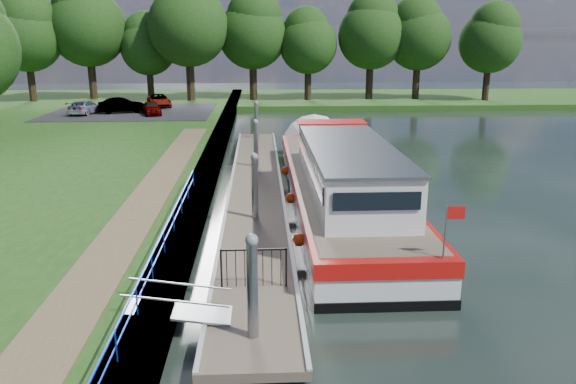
{
  "coord_description": "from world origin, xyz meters",
  "views": [
    {
      "loc": [
        0.21,
        -12.27,
        7.16
      ],
      "look_at": [
        1.27,
        8.53,
        1.4
      ],
      "focal_mm": 35.0,
      "sensor_mm": 36.0,
      "label": 1
    }
  ],
  "objects_px": {
    "car_a": "(152,108)",
    "car_b": "(122,105)",
    "car_c": "(85,107)",
    "pontoon": "(256,192)",
    "barge": "(337,179)",
    "car_d": "(159,101)"
  },
  "relations": [
    {
      "from": "car_a",
      "to": "car_c",
      "type": "relative_size",
      "value": 0.83
    },
    {
      "from": "car_a",
      "to": "car_d",
      "type": "distance_m",
      "value": 5.6
    },
    {
      "from": "car_a",
      "to": "car_c",
      "type": "distance_m",
      "value": 5.78
    },
    {
      "from": "car_b",
      "to": "car_d",
      "type": "xyz_separation_m",
      "value": [
        2.44,
        4.28,
        -0.07
      ]
    },
    {
      "from": "car_c",
      "to": "pontoon",
      "type": "bearing_deg",
      "value": 131.94
    },
    {
      "from": "car_a",
      "to": "pontoon",
      "type": "bearing_deg",
      "value": -85.5
    },
    {
      "from": "barge",
      "to": "car_a",
      "type": "distance_m",
      "value": 27.07
    },
    {
      "from": "pontoon",
      "to": "car_d",
      "type": "height_order",
      "value": "car_d"
    },
    {
      "from": "pontoon",
      "to": "car_d",
      "type": "distance_m",
      "value": 29.79
    },
    {
      "from": "barge",
      "to": "car_a",
      "type": "relative_size",
      "value": 6.32
    },
    {
      "from": "car_b",
      "to": "car_a",
      "type": "bearing_deg",
      "value": -133.11
    },
    {
      "from": "pontoon",
      "to": "car_b",
      "type": "height_order",
      "value": "car_b"
    },
    {
      "from": "car_a",
      "to": "car_b",
      "type": "height_order",
      "value": "car_b"
    },
    {
      "from": "car_b",
      "to": "car_d",
      "type": "distance_m",
      "value": 4.92
    },
    {
      "from": "barge",
      "to": "car_a",
      "type": "xyz_separation_m",
      "value": [
        -12.47,
        24.03,
        0.32
      ]
    },
    {
      "from": "car_a",
      "to": "car_d",
      "type": "relative_size",
      "value": 0.81
    },
    {
      "from": "car_b",
      "to": "car_c",
      "type": "bearing_deg",
      "value": 83.31
    },
    {
      "from": "pontoon",
      "to": "barge",
      "type": "xyz_separation_m",
      "value": [
        3.6,
        -1.31,
        0.9
      ]
    },
    {
      "from": "barge",
      "to": "car_c",
      "type": "height_order",
      "value": "barge"
    },
    {
      "from": "pontoon",
      "to": "car_d",
      "type": "bearing_deg",
      "value": 107.99
    },
    {
      "from": "barge",
      "to": "car_d",
      "type": "height_order",
      "value": "barge"
    },
    {
      "from": "pontoon",
      "to": "car_a",
      "type": "relative_size",
      "value": 8.97
    }
  ]
}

